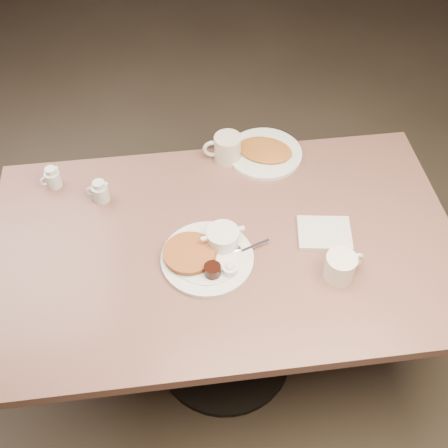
{
  "coord_description": "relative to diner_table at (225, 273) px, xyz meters",
  "views": [
    {
      "loc": [
        -0.14,
        -1.09,
        2.15
      ],
      "look_at": [
        0.0,
        0.02,
        0.82
      ],
      "focal_mm": 44.56,
      "sensor_mm": 36.0,
      "label": 1
    }
  ],
  "objects": [
    {
      "name": "room",
      "position": [
        0.0,
        0.0,
        0.82
      ],
      "size": [
        7.04,
        8.04,
        2.84
      ],
      "color": "#4C3F33",
      "rests_on": "ground"
    },
    {
      "name": "hash_plate",
      "position": [
        0.2,
        0.39,
        0.18
      ],
      "size": [
        0.36,
        0.36,
        0.04
      ],
      "color": "silver",
      "rests_on": "diner_table"
    },
    {
      "name": "diner_table",
      "position": [
        0.0,
        0.0,
        0.0
      ],
      "size": [
        1.5,
        0.9,
        0.75
      ],
      "color": "#84564C",
      "rests_on": "ground"
    },
    {
      "name": "coffee_mug_near",
      "position": [
        0.33,
        -0.17,
        0.22
      ],
      "size": [
        0.14,
        0.12,
        0.09
      ],
      "color": "#F3E2CF",
      "rests_on": "diner_table"
    },
    {
      "name": "creamer_left",
      "position": [
        -0.56,
        0.33,
        0.21
      ],
      "size": [
        0.08,
        0.06,
        0.08
      ],
      "color": "silver",
      "rests_on": "diner_table"
    },
    {
      "name": "napkin",
      "position": [
        0.32,
        -0.01,
        0.18
      ],
      "size": [
        0.19,
        0.16,
        0.02
      ],
      "color": "silver",
      "rests_on": "diner_table"
    },
    {
      "name": "coffee_mug_far",
      "position": [
        0.06,
        0.39,
        0.22
      ],
      "size": [
        0.14,
        0.1,
        0.1
      ],
      "color": "beige",
      "rests_on": "diner_table"
    },
    {
      "name": "creamer_right",
      "position": [
        -0.39,
        0.24,
        0.21
      ],
      "size": [
        0.09,
        0.07,
        0.08
      ],
      "color": "silver",
      "rests_on": "diner_table"
    },
    {
      "name": "main_plate",
      "position": [
        -0.06,
        -0.05,
        0.19
      ],
      "size": [
        0.38,
        0.35,
        0.07
      ],
      "color": "silver",
      "rests_on": "diner_table"
    }
  ]
}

